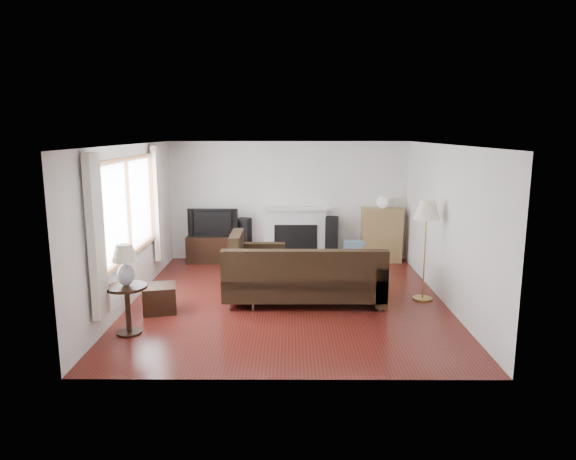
{
  "coord_description": "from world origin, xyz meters",
  "views": [
    {
      "loc": [
        0.04,
        -8.01,
        2.7
      ],
      "look_at": [
        0.0,
        0.3,
        1.1
      ],
      "focal_mm": 32.0,
      "sensor_mm": 36.0,
      "label": 1
    }
  ],
  "objects_px": {
    "tv_stand": "(214,249)",
    "side_table": "(128,310)",
    "bookshelf": "(381,235)",
    "coffee_table": "(291,266)",
    "sectional_sofa": "(304,276)",
    "floor_lamp": "(425,251)"
  },
  "relations": [
    {
      "from": "tv_stand",
      "to": "side_table",
      "type": "bearing_deg",
      "value": -98.65
    },
    {
      "from": "bookshelf",
      "to": "coffee_table",
      "type": "bearing_deg",
      "value": -148.35
    },
    {
      "from": "sectional_sofa",
      "to": "floor_lamp",
      "type": "distance_m",
      "value": 1.99
    },
    {
      "from": "tv_stand",
      "to": "side_table",
      "type": "xyz_separation_m",
      "value": [
        -0.6,
        -3.91,
        0.06
      ]
    },
    {
      "from": "tv_stand",
      "to": "bookshelf",
      "type": "height_order",
      "value": "bookshelf"
    },
    {
      "from": "sectional_sofa",
      "to": "side_table",
      "type": "xyz_separation_m",
      "value": [
        -2.4,
        -1.31,
        -0.1
      ]
    },
    {
      "from": "floor_lamp",
      "to": "side_table",
      "type": "bearing_deg",
      "value": -161.49
    },
    {
      "from": "tv_stand",
      "to": "floor_lamp",
      "type": "xyz_separation_m",
      "value": [
        3.76,
        -2.45,
        0.54
      ]
    },
    {
      "from": "coffee_table",
      "to": "side_table",
      "type": "xyz_separation_m",
      "value": [
        -2.21,
        -2.8,
        0.14
      ]
    },
    {
      "from": "bookshelf",
      "to": "side_table",
      "type": "height_order",
      "value": "bookshelf"
    },
    {
      "from": "coffee_table",
      "to": "sectional_sofa",
      "type": "bearing_deg",
      "value": -96.8
    },
    {
      "from": "bookshelf",
      "to": "sectional_sofa",
      "type": "height_order",
      "value": "bookshelf"
    },
    {
      "from": "tv_stand",
      "to": "coffee_table",
      "type": "relative_size",
      "value": 1.1
    },
    {
      "from": "sectional_sofa",
      "to": "coffee_table",
      "type": "relative_size",
      "value": 2.7
    },
    {
      "from": "bookshelf",
      "to": "sectional_sofa",
      "type": "bearing_deg",
      "value": -122.52
    },
    {
      "from": "tv_stand",
      "to": "coffee_table",
      "type": "bearing_deg",
      "value": -34.56
    },
    {
      "from": "tv_stand",
      "to": "coffee_table",
      "type": "height_order",
      "value": "tv_stand"
    },
    {
      "from": "bookshelf",
      "to": "tv_stand",
      "type": "bearing_deg",
      "value": -179.1
    },
    {
      "from": "sectional_sofa",
      "to": "coffee_table",
      "type": "height_order",
      "value": "sectional_sofa"
    },
    {
      "from": "bookshelf",
      "to": "coffee_table",
      "type": "relative_size",
      "value": 1.12
    },
    {
      "from": "coffee_table",
      "to": "floor_lamp",
      "type": "relative_size",
      "value": 0.62
    },
    {
      "from": "coffee_table",
      "to": "side_table",
      "type": "bearing_deg",
      "value": -142.6
    }
  ]
}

